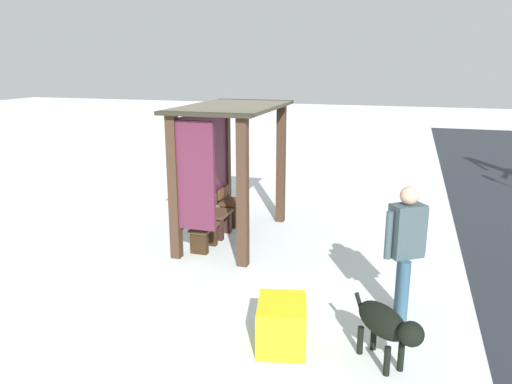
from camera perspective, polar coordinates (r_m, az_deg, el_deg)
ground_plane at (r=9.61m, az=-2.53°, el=-5.14°), size 60.00×60.00×0.00m
bus_shelter at (r=9.15m, az=-4.24°, el=4.62°), size 2.84×1.58×2.49m
bench_left_inside at (r=8.98m, az=-6.02°, el=-4.72°), size 0.64×0.35×0.70m
bench_center_inside at (r=9.62m, az=-4.32°, el=-3.22°), size 0.64×0.38×0.75m
bench_right_inside at (r=10.27m, az=-2.84°, el=-1.99°), size 0.64×0.38×0.77m
person_walking at (r=6.63m, az=16.62°, el=-5.53°), size 0.56×0.54×1.77m
dog at (r=5.79m, az=14.60°, el=-14.34°), size 0.83×0.80×0.71m
grit_bin at (r=6.07m, az=2.95°, el=-14.79°), size 0.80×0.70×0.56m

